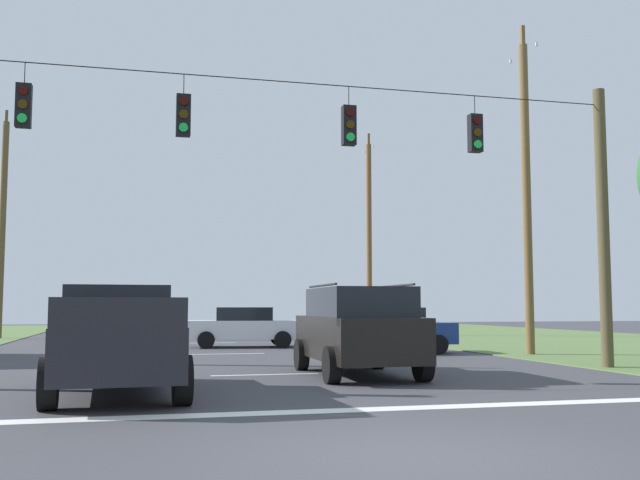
# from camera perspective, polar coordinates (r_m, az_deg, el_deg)

# --- Properties ---
(ground_plane) EXTENTS (120.00, 120.00, 0.00)m
(ground_plane) POSITION_cam_1_polar(r_m,az_deg,el_deg) (8.06, 7.75, -16.34)
(ground_plane) COLOR #3D3D42
(stop_bar_stripe) EXTENTS (15.50, 0.45, 0.01)m
(stop_bar_stripe) POSITION_cam_1_polar(r_m,az_deg,el_deg) (11.36, 1.01, -13.06)
(stop_bar_stripe) COLOR white
(stop_bar_stripe) RESTS_ON ground
(lane_dash_0) EXTENTS (2.50, 0.15, 0.01)m
(lane_dash_0) POSITION_cam_1_polar(r_m,az_deg,el_deg) (17.19, -4.25, -10.35)
(lane_dash_0) COLOR white
(lane_dash_0) RESTS_ON ground
(lane_dash_1) EXTENTS (2.50, 0.15, 0.01)m
(lane_dash_1) POSITION_cam_1_polar(r_m,az_deg,el_deg) (24.62, -7.25, -8.74)
(lane_dash_1) COLOR white
(lane_dash_1) RESTS_ON ground
(lane_dash_2) EXTENTS (2.50, 0.15, 0.01)m
(lane_dash_2) POSITION_cam_1_polar(r_m,az_deg,el_deg) (31.89, -8.81, -7.88)
(lane_dash_2) COLOR white
(lane_dash_2) RESTS_ON ground
(overhead_signal_span) EXTENTS (18.04, 0.31, 7.21)m
(overhead_signal_span) POSITION_cam_1_polar(r_m,az_deg,el_deg) (16.92, -4.40, 3.34)
(overhead_signal_span) COLOR #4D452B
(overhead_signal_span) RESTS_ON ground
(pickup_truck) EXTENTS (2.45, 5.47, 1.95)m
(pickup_truck) POSITION_cam_1_polar(r_m,az_deg,el_deg) (13.89, -15.50, -7.44)
(pickup_truck) COLOR black
(pickup_truck) RESTS_ON ground
(suv_black) EXTENTS (2.32, 4.85, 2.05)m
(suv_black) POSITION_cam_1_polar(r_m,az_deg,el_deg) (16.86, 2.92, -6.86)
(suv_black) COLOR black
(suv_black) RESTS_ON ground
(distant_car_crossing_white) EXTENTS (4.45, 2.34, 1.52)m
(distant_car_crossing_white) POSITION_cam_1_polar(r_m,az_deg,el_deg) (28.58, -5.92, -6.67)
(distant_car_crossing_white) COLOR silver
(distant_car_crossing_white) RESTS_ON ground
(distant_car_oncoming) EXTENTS (4.33, 2.09, 1.52)m
(distant_car_oncoming) POSITION_cam_1_polar(r_m,az_deg,el_deg) (24.75, 5.26, -6.92)
(distant_car_oncoming) COLOR navy
(distant_car_oncoming) RESTS_ON ground
(utility_pole_mid_right) EXTENTS (0.28, 1.77, 10.90)m
(utility_pole_mid_right) POSITION_cam_1_polar(r_m,az_deg,el_deg) (25.05, 15.70, 3.63)
(utility_pole_mid_right) COLOR brown
(utility_pole_mid_right) RESTS_ON ground
(utility_pole_far_right) EXTENTS (0.28, 1.66, 10.92)m
(utility_pole_far_right) POSITION_cam_1_polar(r_m,az_deg,el_deg) (39.61, 3.83, 0.34)
(utility_pole_far_right) COLOR brown
(utility_pole_far_right) RESTS_ON ground
(utility_pole_far_left) EXTENTS (0.31, 1.64, 11.18)m
(utility_pole_far_left) POSITION_cam_1_polar(r_m,az_deg,el_deg) (38.91, -23.37, 1.00)
(utility_pole_far_left) COLOR brown
(utility_pole_far_left) RESTS_ON ground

